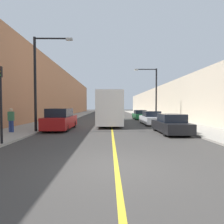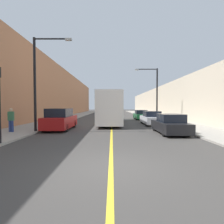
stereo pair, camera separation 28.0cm
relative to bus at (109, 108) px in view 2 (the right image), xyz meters
The scene contains 14 objects.
ground_plane 15.25m from the bus, 89.18° to the right, with size 200.00×200.00×0.00m, color #3F3D3A.
sidewalk_left 16.71m from the bus, 116.46° to the left, with size 3.81×72.00×0.12m, color #9E998E.
sidewalk_right 16.91m from the bus, 62.21° to the left, with size 3.81×72.00×0.12m, color #9E998E.
building_row_left 18.90m from the bus, 127.24° to the left, with size 4.00×72.00×9.53m, color #B2724C.
building_row_right 18.98m from the bus, 51.71° to the left, with size 4.00×72.00×6.03m, color beige.
road_center_line 14.99m from the bus, 89.16° to the left, with size 0.16×72.00×0.01m, color gold.
bus is the anchor object (origin of this frame).
parked_suv_left 7.13m from the bus, 128.14° to the right, with size 2.00×4.89×1.88m.
car_right_near 9.20m from the bus, 59.25° to the right, with size 1.87×4.36×1.50m.
car_right_mid 5.04m from the bus, 16.68° to the right, with size 1.84×4.74×1.53m.
car_right_far 7.80m from the bus, 52.01° to the left, with size 1.87×4.40×1.48m.
street_lamp_left 9.48m from the bus, 126.96° to the right, with size 3.03×0.24×7.30m.
street_lamp_right 6.71m from the bus, 20.07° to the left, with size 3.03×0.24×6.94m.
pedestrian 10.80m from the bus, 133.80° to the right, with size 0.40×0.25×1.81m.
Camera 2 is at (0.04, -5.92, 2.10)m, focal length 28.00 mm.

